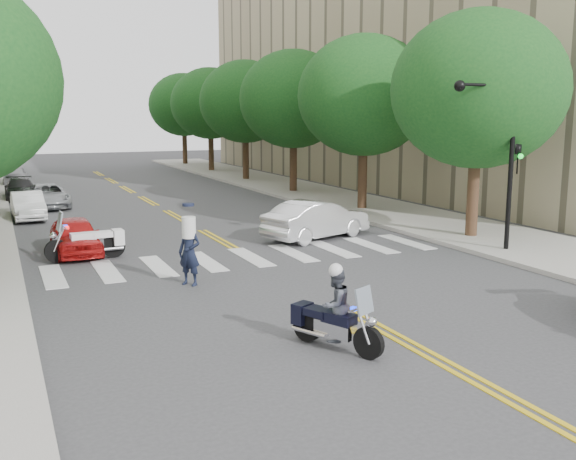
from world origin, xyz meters
TOP-DOWN VIEW (x-y plane):
  - ground at (0.00, 0.00)m, footprint 140.00×140.00m
  - sidewalk_right at (9.50, 22.00)m, footprint 5.00×60.00m
  - building_right at (26.00, 26.00)m, footprint 26.00×44.00m
  - tree_r_0 at (8.80, 6.00)m, footprint 6.40×6.40m
  - tree_r_1 at (8.80, 14.00)m, footprint 6.40×6.40m
  - tree_r_2 at (8.80, 22.00)m, footprint 6.40×6.40m
  - tree_r_3 at (8.80, 30.00)m, footprint 6.40×6.40m
  - tree_r_4 at (8.80, 38.00)m, footprint 6.40×6.40m
  - tree_r_5 at (8.80, 46.00)m, footprint 6.40×6.40m
  - traffic_signal_pole at (7.72, 3.50)m, footprint 2.82×0.42m
  - motorcycle_police at (-1.54, -2.05)m, footprint 1.13×2.07m
  - motorcycle_parked at (-4.79, 8.37)m, footprint 2.55×0.65m
  - officer_standing at (-2.79, 3.93)m, footprint 0.77×0.80m
  - convertible at (3.48, 8.50)m, footprint 4.74×2.93m
  - parked_car_a at (-5.20, 9.50)m, footprint 1.52×3.67m
  - parked_car_b at (-6.28, 18.00)m, footprint 1.42×3.78m
  - parked_car_c at (-5.20, 21.62)m, footprint 2.17×4.37m
  - parked_car_d at (-6.30, 25.61)m, footprint 1.66×4.04m
  - parked_car_e at (-6.30, 34.00)m, footprint 1.75×3.73m

SIDE VIEW (x-z plane):
  - ground at x=0.00m, z-range 0.00..0.00m
  - sidewalk_right at x=9.50m, z-range 0.00..0.15m
  - motorcycle_parked at x=-4.79m, z-range -0.25..1.39m
  - parked_car_d at x=-6.30m, z-range 0.00..1.17m
  - parked_car_c at x=-5.20m, z-range 0.00..1.19m
  - parked_car_b at x=-6.28m, z-range 0.00..1.23m
  - parked_car_e at x=-6.30m, z-range 0.00..1.23m
  - parked_car_a at x=-5.20m, z-range 0.00..1.24m
  - convertible at x=3.48m, z-range 0.00..1.48m
  - motorcycle_police at x=-1.54m, z-range -0.10..1.68m
  - officer_standing at x=-2.79m, z-range 0.00..1.85m
  - traffic_signal_pole at x=7.72m, z-range 0.72..6.72m
  - tree_r_0 at x=8.80m, z-range 1.33..9.78m
  - tree_r_1 at x=8.80m, z-range 1.33..9.78m
  - tree_r_2 at x=8.80m, z-range 1.33..9.78m
  - tree_r_3 at x=8.80m, z-range 1.33..9.78m
  - tree_r_4 at x=8.80m, z-range 1.33..9.78m
  - tree_r_5 at x=8.80m, z-range 1.33..9.78m
  - building_right at x=26.00m, z-range 0.00..22.00m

